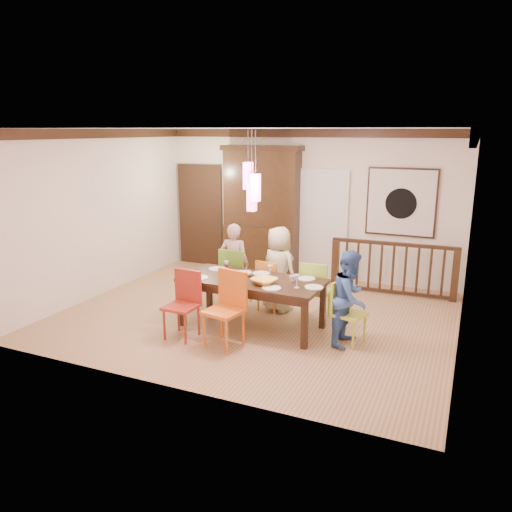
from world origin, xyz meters
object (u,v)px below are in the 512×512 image
at_px(balustrade, 393,267).
at_px(person_end_right, 350,298).
at_px(chair_end_right, 350,309).
at_px(china_hutch, 262,211).
at_px(person_far_mid, 279,269).
at_px(person_far_left, 234,264).
at_px(chair_far_left, 237,272).
at_px(dining_table, 252,284).

xyz_separation_m(balustrade, person_end_right, (-0.20, -2.41, 0.16)).
xyz_separation_m(chair_end_right, china_hutch, (-2.50, 2.76, 0.79)).
bearing_deg(person_far_mid, person_far_left, 17.73).
xyz_separation_m(chair_far_left, china_hutch, (-0.38, 1.94, 0.73)).
relative_size(person_far_mid, person_end_right, 1.05).
relative_size(chair_end_right, china_hutch, 0.34).
distance_m(china_hutch, person_far_left, 2.01).
bearing_deg(chair_end_right, balustrade, 11.42).
bearing_deg(chair_far_left, dining_table, 130.09).
relative_size(person_far_left, person_end_right, 1.05).
relative_size(balustrade, person_far_left, 1.59).
relative_size(china_hutch, person_far_left, 1.87).
bearing_deg(person_far_left, china_hutch, -87.26).
bearing_deg(china_hutch, person_end_right, -47.84).
xyz_separation_m(chair_far_left, person_far_left, (-0.07, 0.04, 0.13)).
xyz_separation_m(chair_far_left, person_far_mid, (0.75, 0.02, 0.13)).
relative_size(chair_end_right, person_far_mid, 0.63).
bearing_deg(person_far_mid, dining_table, 103.13).
bearing_deg(person_end_right, chair_far_left, 75.28).
height_order(dining_table, balustrade, balustrade).
bearing_deg(person_far_mid, china_hutch, -40.17).
distance_m(china_hutch, person_end_right, 3.78).
relative_size(dining_table, balustrade, 0.97).
xyz_separation_m(chair_end_right, person_end_right, (0.00, -0.00, 0.16)).
xyz_separation_m(person_far_left, person_far_mid, (0.81, -0.03, 0.00)).
distance_m(dining_table, chair_end_right, 1.48).
distance_m(person_far_left, person_far_mid, 0.81).
height_order(person_far_mid, person_end_right, person_far_mid).
relative_size(chair_end_right, person_far_left, 0.63).
distance_m(person_far_left, person_end_right, 2.35).
distance_m(dining_table, balustrade, 2.94).
relative_size(china_hutch, balustrade, 1.17).
bearing_deg(chair_end_right, dining_table, 106.19).
height_order(chair_end_right, person_far_left, person_far_left).
bearing_deg(balustrade, chair_end_right, -97.17).
distance_m(chair_end_right, balustrade, 2.42).
distance_m(dining_table, chair_far_left, 1.05).
height_order(dining_table, china_hutch, china_hutch).
height_order(balustrade, person_far_mid, person_far_mid).
bearing_deg(person_far_mid, balustrade, -115.55).
relative_size(chair_far_left, chair_end_right, 1.12).
bearing_deg(china_hutch, person_far_left, -80.71).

